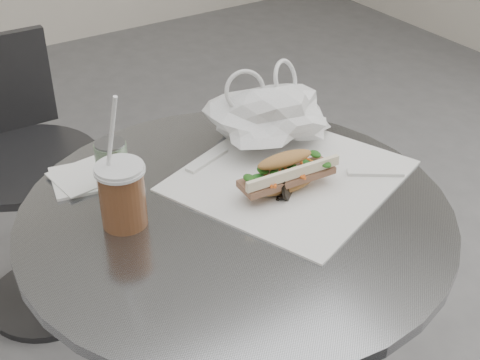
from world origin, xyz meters
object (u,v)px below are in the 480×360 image
chair_far (27,198)px  sunglasses (290,180)px  iced_coffee (122,194)px  drink_can (113,170)px  cafe_table (236,323)px  banh_mi (286,174)px

chair_far → sunglasses: (0.29, -0.83, 0.41)m
iced_coffee → drink_can: iced_coffee is taller
drink_can → iced_coffee: bearing=-103.7°
chair_far → drink_can: 0.81m
cafe_table → drink_can: (-0.16, 0.16, 0.33)m
chair_far → iced_coffee: iced_coffee is taller
iced_coffee → chair_far: bearing=89.6°
chair_far → banh_mi: size_ratio=3.44×
banh_mi → iced_coffee: size_ratio=0.93×
iced_coffee → cafe_table: bearing=-21.2°
sunglasses → drink_can: bearing=111.3°
chair_far → banh_mi: bearing=109.9°
cafe_table → sunglasses: 0.32m
banh_mi → iced_coffee: iced_coffee is taller
banh_mi → iced_coffee: bearing=169.6°
cafe_table → drink_can: 0.40m
banh_mi → iced_coffee: 0.29m
cafe_table → banh_mi: size_ratio=3.37×
cafe_table → sunglasses: (0.12, 0.00, 0.29)m
banh_mi → iced_coffee: (-0.28, 0.07, 0.02)m
sunglasses → drink_can: (-0.27, 0.15, 0.04)m
cafe_table → sunglasses: bearing=0.7°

